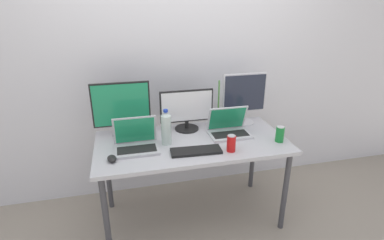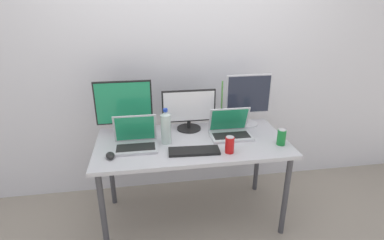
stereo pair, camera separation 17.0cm
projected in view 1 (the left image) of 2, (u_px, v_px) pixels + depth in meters
The scene contains 14 objects.
ground_plane at pixel (192, 216), 2.65m from camera, with size 16.00×16.00×0.00m, color gray.
wall_back at pixel (177, 57), 2.70m from camera, with size 7.00×0.08×2.60m, color silver.
work_desk at pixel (192, 149), 2.40m from camera, with size 1.51×0.74×0.74m.
monitor_left at pixel (121, 108), 2.38m from camera, with size 0.46×0.18×0.45m.
monitor_center at pixel (187, 110), 2.53m from camera, with size 0.45×0.21×0.35m.
monitor_right at pixel (244, 97), 2.64m from camera, with size 0.40×0.20×0.46m.
laptop_silver at pixel (136, 142), 2.23m from camera, with size 0.32×0.23×0.24m.
laptop_secondary at pixel (229, 128), 2.48m from camera, with size 0.33×0.23×0.24m.
keyboard_main at pixel (196, 151), 2.20m from camera, with size 0.37×0.13×0.02m, color black.
mouse_by_keyboard at pixel (112, 159), 2.08m from camera, with size 0.06×0.10×0.04m, color black.
water_bottle at pixel (166, 128), 2.29m from camera, with size 0.08×0.08×0.28m.
soda_can_near_keyboard at pixel (231, 143), 2.20m from camera, with size 0.07×0.07×0.13m.
soda_can_by_laptop at pixel (280, 134), 2.35m from camera, with size 0.07×0.07×0.13m.
bamboo_vase at pixel (218, 116), 2.66m from camera, with size 0.08×0.08×0.41m.
Camera 1 is at (-0.50, -2.08, 1.78)m, focal length 28.00 mm.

